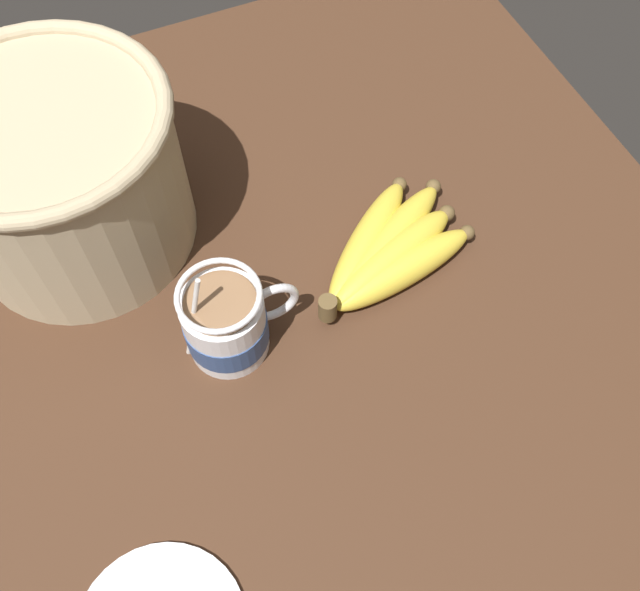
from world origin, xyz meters
TOP-DOWN VIEW (x-y plane):
  - table at (0.00, 0.00)cm, footprint 95.15×95.15cm
  - coffee_mug at (-7.34, -3.50)cm, footprint 12.71×8.60cm
  - banana_bunch at (12.34, -0.90)cm, footprint 20.62×15.73cm
  - woven_basket at (-17.65, 17.08)cm, footprint 26.60×26.60cm

SIDE VIEW (x-z plane):
  - table at x=0.00cm, z-range 0.00..2.86cm
  - banana_bunch at x=12.34cm, z-range 2.64..7.12cm
  - coffee_mug at x=-7.34cm, z-range 0.41..14.30cm
  - woven_basket at x=-17.65cm, z-range 3.30..22.63cm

